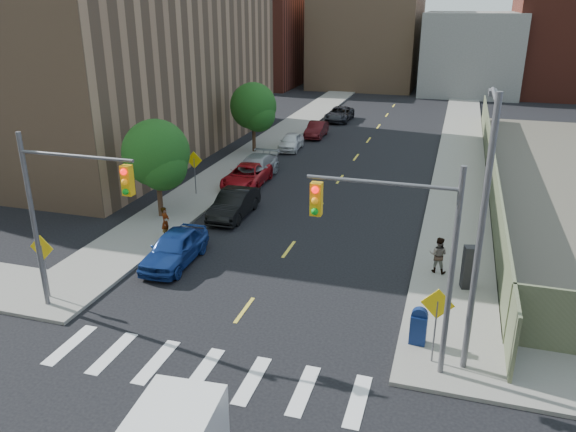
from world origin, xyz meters
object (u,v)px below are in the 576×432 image
Objects in this scene: parked_car_silver at (255,168)px; pedestrian_west at (165,222)px; parked_car_black at (234,204)px; mailbox at (419,326)px; parked_car_white at (291,142)px; parked_car_grey at (339,114)px; parked_car_red at (247,176)px; parked_car_maroon at (317,129)px; parked_car_blue at (175,248)px; payphone at (469,267)px; pedestrian_east at (438,255)px.

pedestrian_west is at bearing -94.12° from parked_car_silver.
mailbox reaches higher than parked_car_black.
parked_car_black is at bearing -88.41° from parked_car_white.
parked_car_grey is 3.17× the size of pedestrian_west.
parked_car_red reaches higher than parked_car_maroon.
parked_car_blue is 11.74m from mailbox.
payphone reaches higher than pedestrian_west.
parked_car_silver is at bearing -94.92° from parked_car_maroon.
pedestrian_west is (-0.80, -19.41, 0.27)m from parked_car_white.
parked_car_silver is (-1.30, 7.01, 0.02)m from parked_car_black.
mailbox is (10.85, -9.93, 0.07)m from parked_car_black.
parked_car_blue reaches higher than parked_car_red.
parked_car_silver is at bearing -32.11° from pedestrian_east.
mailbox is at bearing -42.87° from parked_car_black.
parked_car_black is 3.31× the size of mailbox.
pedestrian_east reaches higher than parked_car_blue.
pedestrian_east is at bearing -97.92° from pedestrian_west.
pedestrian_east reaches higher than parked_car_grey.
parked_car_red is 3.08× the size of pedestrian_east.
parked_car_maroon is at bearing 84.75° from parked_car_red.
mailbox is (12.15, -15.30, 0.12)m from parked_car_red.
pedestrian_west is (-2.10, -32.05, 0.24)m from parked_car_grey.
payphone reaches higher than parked_car_blue.
parked_car_silver is 2.86× the size of payphone.
pedestrian_west reaches higher than parked_car_silver.
parked_car_silver is 18.43m from payphone.
parked_car_maroon is at bearing 90.80° from parked_car_black.
parked_car_silver is 10.98m from pedestrian_west.
pedestrian_east reaches higher than pedestrian_west.
parked_car_maroon is at bearing -11.21° from pedestrian_west.
parked_car_red is at bearing -94.52° from parked_car_maroon.
parked_car_grey is at bearing 87.81° from parked_car_blue.
parked_car_black is at bearing 143.77° from payphone.
parked_car_maroon is (-0.43, 20.49, -0.08)m from parked_car_black.
parked_car_grey is at bearing 85.51° from parked_car_maroon.
pedestrian_east reaches higher than parked_car_black.
parked_car_grey is 35.58m from payphone.
parked_car_red reaches higher than parked_car_grey.
parked_car_black is 14.71m from mailbox.
parked_car_blue is 12.88m from payphone.
payphone reaches higher than mailbox.
parked_car_silver is at bearing 128.30° from mailbox.
parked_car_black is at bearing -79.43° from parked_car_silver.
pedestrian_east reaches higher than parked_car_white.
pedestrian_west is at bearing -96.87° from parked_car_red.
parked_car_blue reaches higher than parked_car_black.
parked_car_red is at bearing -27.64° from pedestrian_east.
parked_car_blue is 13.41m from parked_car_silver.
mailbox is (11.18, -3.56, 0.05)m from parked_car_blue.
mailbox is (10.85, -38.03, 0.13)m from parked_car_grey.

